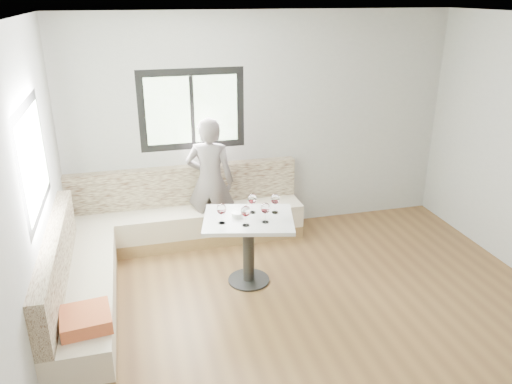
# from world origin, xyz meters

# --- Properties ---
(room) EXTENTS (5.01, 5.01, 2.81)m
(room) POSITION_xyz_m (-0.08, 0.08, 1.41)
(room) COLOR brown
(room) RESTS_ON ground
(banquette) EXTENTS (2.90, 2.80, 0.95)m
(banquette) POSITION_xyz_m (-1.59, 1.62, 0.33)
(banquette) COLOR #9B7749
(banquette) RESTS_ON ground
(table) EXTENTS (1.08, 0.93, 0.77)m
(table) POSITION_xyz_m (-0.53, 1.12, 0.58)
(table) COLOR black
(table) RESTS_ON ground
(person) EXTENTS (0.69, 0.56, 1.62)m
(person) POSITION_xyz_m (-0.76, 2.19, 0.81)
(person) COLOR #5E5555
(person) RESTS_ON ground
(olive_ramekin) EXTENTS (0.11, 0.11, 0.05)m
(olive_ramekin) POSITION_xyz_m (-0.64, 1.17, 0.80)
(olive_ramekin) COLOR white
(olive_ramekin) RESTS_ON table
(wine_glass_a) EXTENTS (0.10, 0.10, 0.22)m
(wine_glass_a) POSITION_xyz_m (-0.83, 1.05, 0.92)
(wine_glass_a) COLOR white
(wine_glass_a) RESTS_ON table
(wine_glass_b) EXTENTS (0.10, 0.10, 0.22)m
(wine_glass_b) POSITION_xyz_m (-0.60, 0.94, 0.92)
(wine_glass_b) COLOR white
(wine_glass_b) RESTS_ON table
(wine_glass_c) EXTENTS (0.10, 0.10, 0.22)m
(wine_glass_c) POSITION_xyz_m (-0.39, 0.96, 0.92)
(wine_glass_c) COLOR white
(wine_glass_c) RESTS_ON table
(wine_glass_d) EXTENTS (0.10, 0.10, 0.22)m
(wine_glass_d) POSITION_xyz_m (-0.46, 1.24, 0.92)
(wine_glass_d) COLOR white
(wine_glass_d) RESTS_ON table
(wine_glass_e) EXTENTS (0.10, 0.10, 0.22)m
(wine_glass_e) POSITION_xyz_m (-0.22, 1.17, 0.92)
(wine_glass_e) COLOR white
(wine_glass_e) RESTS_ON table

